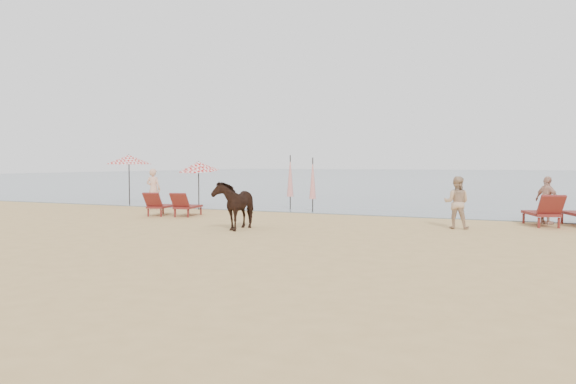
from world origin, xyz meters
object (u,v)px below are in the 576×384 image
at_px(beachgoer_left, 153,189).
at_px(lounger_cluster_left, 172,205).
at_px(umbrella_open_left_b, 199,166).
at_px(umbrella_closed_right, 313,179).
at_px(umbrella_closed_left, 290,176).
at_px(beachgoer_right_b, 547,200).
at_px(cow, 235,205).
at_px(beachgoer_right_a, 457,203).
at_px(umbrella_open_left_a, 129,160).

bearing_deg(beachgoer_left, lounger_cluster_left, 133.73).
distance_m(umbrella_open_left_b, umbrella_closed_right, 4.86).
relative_size(umbrella_closed_left, umbrella_closed_right, 1.05).
bearing_deg(beachgoer_right_b, lounger_cluster_left, 55.66).
xyz_separation_m(umbrella_closed_right, beachgoer_right_b, (8.45, -0.97, -0.57)).
distance_m(cow, beachgoer_left, 8.02).
distance_m(beachgoer_right_a, beachgoer_right_b, 3.47).
bearing_deg(umbrella_open_left_b, cow, -29.90).
distance_m(umbrella_open_left_a, umbrella_closed_left, 7.96).
bearing_deg(umbrella_closed_right, umbrella_open_left_a, 179.78).
relative_size(umbrella_closed_left, beachgoer_right_a, 1.46).
relative_size(umbrella_open_left_a, beachgoer_right_b, 1.53).
relative_size(umbrella_open_left_b, beachgoer_right_b, 1.37).
bearing_deg(umbrella_closed_right, beachgoer_right_a, -29.67).
height_order(umbrella_closed_right, beachgoer_right_b, umbrella_closed_right).
bearing_deg(umbrella_closed_right, umbrella_open_left_b, -169.28).
xyz_separation_m(umbrella_open_left_b, umbrella_closed_left, (3.49, 1.55, -0.41)).
height_order(umbrella_closed_left, beachgoer_right_b, umbrella_closed_left).
relative_size(cow, beachgoer_left, 0.99).
bearing_deg(umbrella_open_left_b, umbrella_open_left_a, -173.70).
height_order(umbrella_closed_left, umbrella_closed_right, umbrella_closed_left).
height_order(lounger_cluster_left, beachgoer_left, beachgoer_left).
xyz_separation_m(umbrella_closed_right, beachgoer_left, (-6.55, -1.58, -0.47)).
distance_m(umbrella_closed_right, beachgoer_right_b, 8.52).
xyz_separation_m(umbrella_open_left_a, cow, (9.17, -6.24, -1.39)).
bearing_deg(beachgoer_right_b, cow, 75.51).
relative_size(umbrella_open_left_a, beachgoer_left, 1.36).
xyz_separation_m(umbrella_closed_left, beachgoer_right_a, (7.23, -4.05, -0.63)).
xyz_separation_m(beachgoer_left, beachgoer_right_a, (12.51, -1.82, -0.08)).
bearing_deg(beachgoer_right_a, lounger_cluster_left, 0.55).
distance_m(beachgoer_left, beachgoer_right_b, 15.01).
xyz_separation_m(umbrella_open_left_a, beachgoer_right_b, (17.62, -1.00, -1.34)).
height_order(lounger_cluster_left, umbrella_closed_right, umbrella_closed_right).
height_order(umbrella_closed_right, cow, umbrella_closed_right).
distance_m(lounger_cluster_left, umbrella_open_left_b, 3.13).
relative_size(lounger_cluster_left, cow, 1.13).
distance_m(lounger_cluster_left, umbrella_open_left_a, 6.47).
bearing_deg(beachgoer_left, umbrella_closed_right, -172.62).
bearing_deg(beachgoer_left, beachgoer_right_b, 176.19).
xyz_separation_m(lounger_cluster_left, beachgoer_right_b, (12.56, 2.66, 0.35)).
xyz_separation_m(lounger_cluster_left, beachgoer_right_a, (10.08, 0.23, 0.36)).
bearing_deg(cow, beachgoer_left, 139.62).
distance_m(umbrella_open_left_b, beachgoer_left, 2.15).
bearing_deg(cow, umbrella_open_left_b, 126.71).
bearing_deg(umbrella_closed_left, beachgoer_left, -157.18).
bearing_deg(beachgoer_right_b, umbrella_closed_left, 34.25).
bearing_deg(beachgoer_right_a, umbrella_open_left_a, -13.54).
distance_m(lounger_cluster_left, beachgoer_right_a, 10.09).
height_order(umbrella_closed_left, beachgoer_right_a, umbrella_closed_left).
distance_m(umbrella_closed_left, cow, 7.00).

